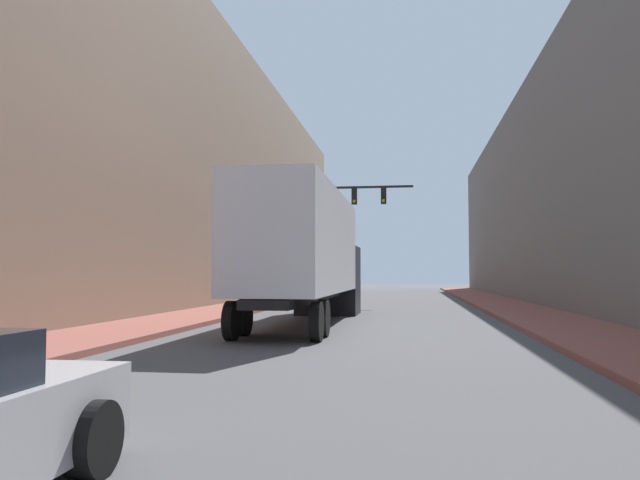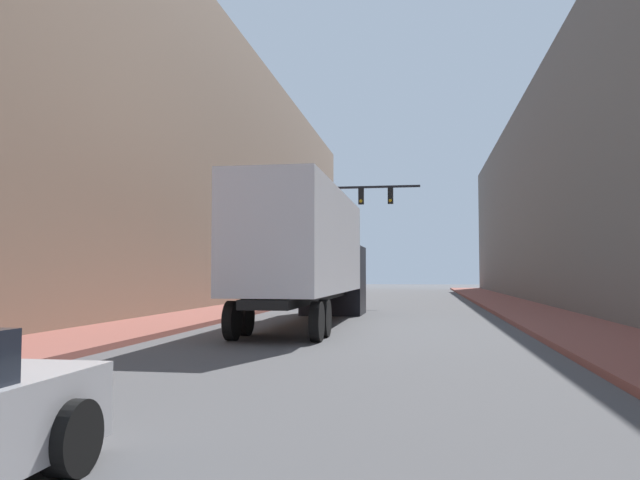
{
  "view_description": "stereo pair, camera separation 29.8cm",
  "coord_description": "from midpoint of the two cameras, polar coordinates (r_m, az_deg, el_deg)",
  "views": [
    {
      "loc": [
        1.69,
        0.98,
        1.69
      ],
      "look_at": [
        -0.51,
        16.09,
        2.51
      ],
      "focal_mm": 35.0,
      "sensor_mm": 36.0,
      "label": 1
    },
    {
      "loc": [
        1.99,
        1.02,
        1.69
      ],
      "look_at": [
        -0.51,
        16.09,
        2.51
      ],
      "focal_mm": 35.0,
      "sensor_mm": 36.0,
      "label": 2
    }
  ],
  "objects": [
    {
      "name": "building_right",
      "position": [
        30.71,
        25.54,
        5.56
      ],
      "size": [
        6.0,
        80.0,
        12.29
      ],
      "color": "#66605B",
      "rests_on": "ground"
    },
    {
      "name": "semi_truck",
      "position": [
        20.73,
        -1.57,
        -1.21
      ],
      "size": [
        2.47,
        12.97,
        4.24
      ],
      "color": "silver",
      "rests_on": "ground"
    },
    {
      "name": "traffic_signal_gantry",
      "position": [
        35.0,
        0.41,
        2.1
      ],
      "size": [
        6.63,
        0.35,
        6.81
      ],
      "color": "black",
      "rests_on": "ground"
    },
    {
      "name": "building_left",
      "position": [
        32.22,
        -15.32,
        7.5
      ],
      "size": [
        6.0,
        80.0,
        15.09
      ],
      "color": "#846B56",
      "rests_on": "ground"
    },
    {
      "name": "sidewalk_right",
      "position": [
        29.4,
        17.28,
        -6.09
      ],
      "size": [
        3.09,
        80.0,
        0.15
      ],
      "color": "brown",
      "rests_on": "ground"
    },
    {
      "name": "sidewalk_left",
      "position": [
        30.18,
        -7.54,
        -6.12
      ],
      "size": [
        3.09,
        80.0,
        0.15
      ],
      "color": "brown",
      "rests_on": "ground"
    }
  ]
}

